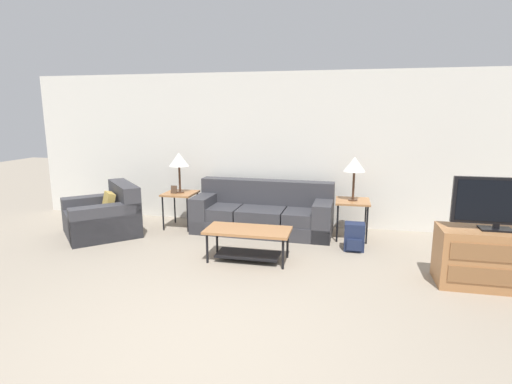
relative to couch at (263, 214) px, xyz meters
The scene contains 13 objects.
ground_plane 3.42m from the couch, 89.46° to the right, with size 24.00×24.00×0.00m, color gray.
wall_back 1.15m from the couch, 86.81° to the left, with size 8.93×0.06×2.60m.
couch is the anchor object (origin of this frame).
armchair 2.56m from the couch, 164.90° to the right, with size 1.51×1.51×0.80m.
coffee_table 1.32m from the couch, 87.24° to the right, with size 1.11×0.53×0.43m.
side_table_left 1.44m from the couch, behind, with size 0.51×0.55×0.60m.
side_table_right 1.44m from the couch, ahead, with size 0.51×0.55×0.60m.
table_lamp_left 1.65m from the couch, behind, with size 0.33×0.33×0.67m.
table_lamp_right 1.65m from the couch, ahead, with size 0.33×0.33×0.67m.
tv_console 3.29m from the couch, 27.39° to the right, with size 1.16×0.53×0.66m.
television 3.36m from the couch, 27.38° to the right, with size 0.95×0.20×0.59m.
backpack 1.58m from the couch, 23.08° to the right, with size 0.28×0.29×0.40m.
picture_frame 1.55m from the couch, behind, with size 0.10×0.04×0.13m.
Camera 1 is at (1.22, -2.81, 1.94)m, focal length 28.00 mm.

